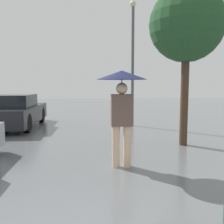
# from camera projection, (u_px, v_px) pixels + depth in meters

# --- Properties ---
(pedestrian) EXTENTS (0.98, 0.98, 1.90)m
(pedestrian) POSITION_uv_depth(u_px,v_px,m) (122.00, 94.00, 4.82)
(pedestrian) COLOR beige
(pedestrian) RESTS_ON ground_plane
(parked_car_farthest) EXTENTS (1.78, 4.01, 1.27)m
(parked_car_farthest) POSITION_uv_depth(u_px,v_px,m) (14.00, 112.00, 9.61)
(parked_car_farthest) COLOR black
(parked_car_farthest) RESTS_ON ground_plane
(tree) EXTENTS (1.95, 1.95, 4.16)m
(tree) POSITION_uv_depth(u_px,v_px,m) (187.00, 25.00, 6.46)
(tree) COLOR #473323
(tree) RESTS_ON ground_plane
(street_lamp) EXTENTS (0.25, 0.25, 4.85)m
(street_lamp) POSITION_uv_depth(u_px,v_px,m) (133.00, 54.00, 9.73)
(street_lamp) COLOR #515456
(street_lamp) RESTS_ON ground_plane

